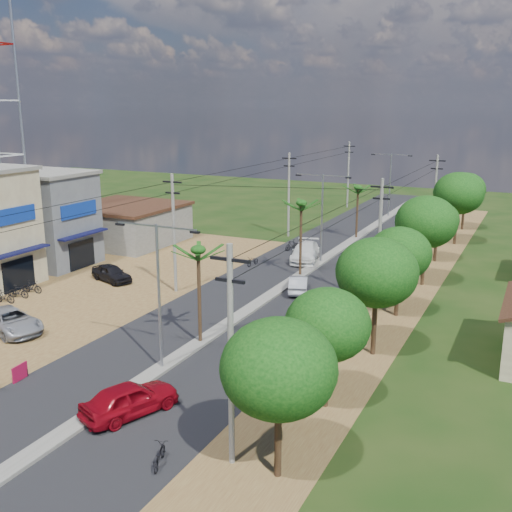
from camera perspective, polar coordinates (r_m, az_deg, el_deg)
The scene contains 36 objects.
ground at distance 33.31m, azimuth -8.93°, elevation -10.62°, with size 160.00×160.00×0.00m, color black.
road at distance 45.52m, azimuth 1.87°, elevation -3.53°, with size 12.00×110.00×0.04m, color black.
median at distance 48.13m, azimuth 3.33°, elevation -2.46°, with size 1.00×90.00×0.18m, color #605E56.
dirt_lot_west at distance 48.17m, azimuth -18.26°, elevation -3.26°, with size 18.00×46.00×0.04m, color brown.
dirt_shoulder_east at distance 42.95m, azimuth 12.31°, elevation -4.97°, with size 5.00×90.00×0.03m, color brown.
shophouse_grey at distance 56.16m, azimuth -19.51°, elevation 3.43°, with size 9.00×6.40×8.30m.
low_shed at distance 63.22m, azimuth -12.32°, elevation 3.03°, with size 10.40×10.40×3.95m.
tree_east_a at distance 22.38m, azimuth 2.18°, elevation -10.66°, with size 4.40×4.40×6.37m.
tree_east_b at distance 27.76m, azimuth 6.83°, elevation -6.52°, with size 4.00×4.00×5.83m.
tree_east_c at distance 33.81m, azimuth 11.44°, elevation -1.56°, with size 4.60×4.60×6.83m.
tree_east_d at distance 40.61m, azimuth 13.52°, elevation 0.21°, with size 4.20×4.20×6.13m.
tree_east_e at distance 48.10m, azimuth 15.92°, elevation 3.13°, with size 4.80×4.80×7.14m.
tree_east_f at distance 56.15m, azimuth 16.92°, elevation 3.35°, with size 3.80×3.80×5.52m.
tree_east_g at distance 63.68m, azimuth 18.73°, elevation 5.67°, with size 5.00×5.00×7.38m.
tree_east_h at distance 71.67m, azimuth 19.32°, elevation 6.02°, with size 4.40×4.40×6.52m.
palm_median_near at distance 34.62m, azimuth -5.52°, elevation 0.18°, with size 2.00×2.00×6.15m.
palm_median_mid at distance 48.62m, azimuth 4.34°, elevation 4.73°, with size 2.00×2.00×6.55m.
palm_median_far at distance 63.70m, azimuth 9.70°, elevation 6.24°, with size 2.00×2.00×5.85m.
streetlight_near at distance 31.61m, azimuth -9.26°, elevation -2.72°, with size 5.10×0.18×8.00m.
streetlight_mid at distance 53.43m, azimuth 6.31°, elevation 4.33°, with size 5.10×0.18×8.00m.
streetlight_far at distance 77.20m, azimuth 12.66°, elevation 7.12°, with size 5.10×0.18×8.00m.
utility_pole_w_b at distance 45.05m, azimuth -7.82°, elevation 2.39°, with size 1.60×0.24×9.00m.
utility_pole_w_c at distance 64.22m, azimuth 3.14°, elevation 6.03°, with size 1.60×0.24×9.00m.
utility_pole_w_d at distance 83.83m, azimuth 8.78°, elevation 7.82°, with size 1.60×0.24×9.00m.
utility_pole_e_a at distance 23.07m, azimuth -2.42°, elevation -9.14°, with size 1.60×0.24×9.00m.
utility_pole_e_b at distance 42.84m, azimuth 11.67°, elevation 1.61°, with size 1.60×0.24×9.00m.
utility_pole_e_c at distance 64.07m, azimuth 16.66°, elevation 5.44°, with size 1.60×0.24×9.00m.
car_red_near at distance 28.78m, azimuth -11.93°, elevation -13.22°, with size 1.86×4.61×1.57m, color maroon.
car_silver_mid at distance 45.59m, azimuth 4.07°, elevation -2.70°, with size 1.37×3.92×1.29m, color gray.
car_white_far at distance 54.72m, azimuth 4.71°, elevation 0.35°, with size 2.28×5.60×1.63m, color silver.
car_parked_silver at distance 40.67m, azimuth -22.37°, elevation -5.79°, with size 2.40×5.21×1.45m, color gray.
car_parked_dark at distance 49.59m, azimuth -13.59°, elevation -1.63°, with size 1.61×4.01×1.37m, color black.
moto_rider_east at distance 25.20m, azimuth -9.21°, elevation -18.33°, with size 0.56×1.60×0.84m, color black.
moto_rider_west_a at distance 52.87m, azimuth -0.31°, elevation -0.53°, with size 0.56×1.61×0.85m, color black.
moto_rider_west_b at distance 58.59m, azimuth 3.43°, elevation 1.02°, with size 0.49×1.74×1.05m, color black.
roadside_sign at distance 33.81m, azimuth -21.56°, elevation -10.30°, with size 0.17×1.07×0.89m.
Camera 1 is at (17.62, -24.60, 13.91)m, focal length 42.00 mm.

